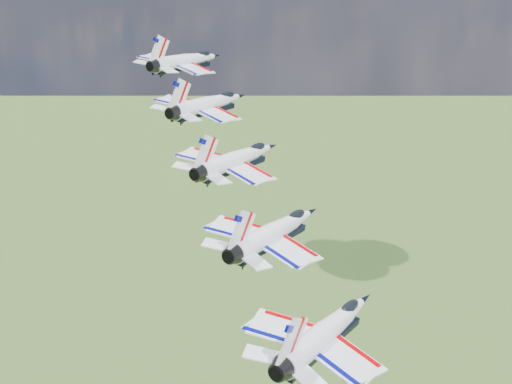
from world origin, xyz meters
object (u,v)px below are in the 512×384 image
at_px(jet_0, 187,60).
at_px(jet_2, 239,159).
at_px(jet_1, 210,104).
at_px(jet_3, 276,231).
at_px(jet_4, 328,330).

relative_size(jet_0, jet_2, 1.00).
height_order(jet_1, jet_2, jet_1).
bearing_deg(jet_0, jet_1, -38.86).
bearing_deg(jet_2, jet_1, 141.14).
relative_size(jet_2, jet_3, 1.00).
xyz_separation_m(jet_2, jet_4, (15.14, -17.88, -6.91)).
xyz_separation_m(jet_0, jet_4, (30.28, -35.75, -13.82)).
distance_m(jet_1, jet_3, 24.42).
relative_size(jet_2, jet_4, 1.00).
bearing_deg(jet_0, jet_4, -38.86).
xyz_separation_m(jet_1, jet_4, (22.71, -26.81, -10.37)).
bearing_deg(jet_3, jet_2, 141.14).
distance_m(jet_3, jet_4, 12.21).
bearing_deg(jet_1, jet_3, -38.86).
bearing_deg(jet_1, jet_4, -38.86).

